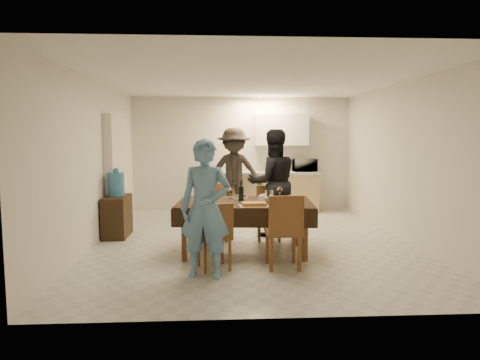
# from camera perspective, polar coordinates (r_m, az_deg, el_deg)

# --- Properties ---
(floor) EXTENTS (5.00, 6.00, 0.02)m
(floor) POSITION_cam_1_polar(r_m,az_deg,el_deg) (7.11, 1.62, -8.10)
(floor) COLOR beige
(floor) RESTS_ON ground
(ceiling) EXTENTS (5.00, 6.00, 0.02)m
(ceiling) POSITION_cam_1_polar(r_m,az_deg,el_deg) (6.95, 1.68, 13.19)
(ceiling) COLOR white
(ceiling) RESTS_ON wall_back
(wall_back) EXTENTS (5.00, 0.02, 2.60)m
(wall_back) POSITION_cam_1_polar(r_m,az_deg,el_deg) (9.89, 0.18, 3.51)
(wall_back) COLOR silver
(wall_back) RESTS_ON floor
(wall_front) EXTENTS (5.00, 0.02, 2.60)m
(wall_front) POSITION_cam_1_polar(r_m,az_deg,el_deg) (3.93, 5.35, -0.30)
(wall_front) COLOR silver
(wall_front) RESTS_ON floor
(wall_left) EXTENTS (0.02, 6.00, 2.60)m
(wall_left) POSITION_cam_1_polar(r_m,az_deg,el_deg) (7.14, -18.78, 2.23)
(wall_left) COLOR silver
(wall_left) RESTS_ON floor
(wall_right) EXTENTS (0.02, 6.00, 2.60)m
(wall_right) POSITION_cam_1_polar(r_m,az_deg,el_deg) (7.54, 20.96, 2.33)
(wall_right) COLOR silver
(wall_right) RESTS_ON floor
(stub_partition) EXTENTS (0.15, 1.40, 2.10)m
(stub_partition) POSITION_cam_1_polar(r_m,az_deg,el_deg) (8.30, -15.98, 1.07)
(stub_partition) COLOR silver
(stub_partition) RESTS_ON floor
(kitchen_base_cabinet) EXTENTS (2.20, 0.60, 0.86)m
(kitchen_base_cabinet) POSITION_cam_1_polar(r_m,az_deg,el_deg) (9.71, 3.83, -1.71)
(kitchen_base_cabinet) COLOR tan
(kitchen_base_cabinet) RESTS_ON floor
(kitchen_worktop) EXTENTS (2.24, 0.64, 0.05)m
(kitchen_worktop) POSITION_cam_1_polar(r_m,az_deg,el_deg) (9.66, 3.85, 0.97)
(kitchen_worktop) COLOR #B8B9B4
(kitchen_worktop) RESTS_ON kitchen_base_cabinet
(upper_cabinet) EXTENTS (1.20, 0.34, 0.70)m
(upper_cabinet) POSITION_cam_1_polar(r_m,az_deg,el_deg) (9.80, 5.54, 6.67)
(upper_cabinet) COLOR white
(upper_cabinet) RESTS_ON wall_back
(dining_table) EXTENTS (2.03, 1.29, 0.76)m
(dining_table) POSITION_cam_1_polar(r_m,az_deg,el_deg) (6.27, 0.65, -3.22)
(dining_table) COLOR black
(dining_table) RESTS_ON floor
(chair_near_left) EXTENTS (0.50, 0.50, 0.48)m
(chair_near_left) POSITION_cam_1_polar(r_m,az_deg,el_deg) (5.47, -3.50, -6.59)
(chair_near_left) COLOR brown
(chair_near_left) RESTS_ON floor
(chair_near_right) EXTENTS (0.46, 0.46, 0.53)m
(chair_near_right) POSITION_cam_1_polar(r_m,az_deg,el_deg) (5.52, 5.93, -5.87)
(chair_near_right) COLOR brown
(chair_near_right) RESTS_ON floor
(chair_far_left) EXTENTS (0.48, 0.48, 0.49)m
(chair_far_left) POSITION_cam_1_polar(r_m,az_deg,el_deg) (6.94, -3.44, -3.72)
(chair_far_left) COLOR brown
(chair_far_left) RESTS_ON floor
(chair_far_right) EXTENTS (0.43, 0.43, 0.48)m
(chair_far_right) POSITION_cam_1_polar(r_m,az_deg,el_deg) (7.00, 3.96, -3.78)
(chair_far_right) COLOR brown
(chair_far_right) RESTS_ON floor
(console) EXTENTS (0.38, 0.76, 0.70)m
(console) POSITION_cam_1_polar(r_m,az_deg,el_deg) (7.63, -16.05, -4.66)
(console) COLOR black
(console) RESTS_ON floor
(water_jug) EXTENTS (0.27, 0.27, 0.40)m
(water_jug) POSITION_cam_1_polar(r_m,az_deg,el_deg) (7.55, -16.17, -0.55)
(water_jug) COLOR teal
(water_jug) RESTS_ON console
(wine_bottle) EXTENTS (0.08, 0.08, 0.31)m
(wine_bottle) POSITION_cam_1_polar(r_m,az_deg,el_deg) (6.29, 0.16, -1.43)
(wine_bottle) COLOR black
(wine_bottle) RESTS_ON dining_table
(water_pitcher) EXTENTS (0.12, 0.12, 0.18)m
(water_pitcher) POSITION_cam_1_polar(r_m,az_deg,el_deg) (6.23, 3.89, -2.11)
(water_pitcher) COLOR white
(water_pitcher) RESTS_ON dining_table
(savoury_tart) EXTENTS (0.41, 0.32, 0.05)m
(savoury_tart) POSITION_cam_1_polar(r_m,az_deg,el_deg) (5.89, 1.87, -3.23)
(savoury_tart) COLOR #B67035
(savoury_tart) RESTS_ON dining_table
(salad_bowl) EXTENTS (0.16, 0.16, 0.06)m
(salad_bowl) POSITION_cam_1_polar(r_m,az_deg,el_deg) (6.46, 3.20, -2.35)
(salad_bowl) COLOR white
(salad_bowl) RESTS_ON dining_table
(mushroom_dish) EXTENTS (0.21, 0.21, 0.04)m
(mushroom_dish) POSITION_cam_1_polar(r_m,az_deg,el_deg) (6.53, 0.04, -2.37)
(mushroom_dish) COLOR white
(mushroom_dish) RESTS_ON dining_table
(wine_glass_a) EXTENTS (0.09, 0.09, 0.21)m
(wine_glass_a) POSITION_cam_1_polar(r_m,az_deg,el_deg) (5.99, -4.45, -2.33)
(wine_glass_a) COLOR white
(wine_glass_a) RESTS_ON dining_table
(wine_glass_b) EXTENTS (0.08, 0.08, 0.19)m
(wine_glass_b) POSITION_cam_1_polar(r_m,az_deg,el_deg) (6.56, 5.30, -1.70)
(wine_glass_b) COLOR white
(wine_glass_b) RESTS_ON dining_table
(wine_glass_c) EXTENTS (0.08, 0.08, 0.17)m
(wine_glass_c) POSITION_cam_1_polar(r_m,az_deg,el_deg) (6.54, -1.28, -1.77)
(wine_glass_c) COLOR white
(wine_glass_c) RESTS_ON dining_table
(plate_near_left) EXTENTS (0.28, 0.28, 0.02)m
(plate_near_left) POSITION_cam_1_polar(r_m,az_deg,el_deg) (5.95, -4.94, -3.31)
(plate_near_left) COLOR white
(plate_near_left) RESTS_ON dining_table
(plate_near_right) EXTENTS (0.29, 0.29, 0.02)m
(plate_near_right) POSITION_cam_1_polar(r_m,az_deg,el_deg) (6.04, 6.54, -3.20)
(plate_near_right) COLOR white
(plate_near_right) RESTS_ON dining_table
(plate_far_left) EXTENTS (0.29, 0.29, 0.02)m
(plate_far_left) POSITION_cam_1_polar(r_m,az_deg,el_deg) (6.55, -4.78, -2.46)
(plate_far_left) COLOR white
(plate_far_left) RESTS_ON dining_table
(plate_far_right) EXTENTS (0.26, 0.26, 0.02)m
(plate_far_right) POSITION_cam_1_polar(r_m,az_deg,el_deg) (6.62, 5.66, -2.38)
(plate_far_right) COLOR white
(plate_far_right) RESTS_ON dining_table
(microwave) EXTENTS (0.52, 0.35, 0.29)m
(microwave) POSITION_cam_1_polar(r_m,az_deg,el_deg) (9.78, 8.63, 1.97)
(microwave) COLOR white
(microwave) RESTS_ON kitchen_worktop
(person_near) EXTENTS (0.68, 0.50, 1.69)m
(person_near) POSITION_cam_1_polar(r_m,az_deg,el_deg) (5.20, -4.64, -3.81)
(person_near) COLOR #5C8BB7
(person_near) RESTS_ON floor
(person_far) EXTENTS (0.99, 0.83, 1.83)m
(person_far) POSITION_cam_1_polar(r_m,az_deg,el_deg) (7.33, 4.39, -0.40)
(person_far) COLOR black
(person_far) RESTS_ON floor
(person_kitchen) EXTENTS (1.22, 0.70, 1.89)m
(person_kitchen) POSITION_cam_1_polar(r_m,az_deg,el_deg) (9.14, -0.79, 1.06)
(person_kitchen) COLOR black
(person_kitchen) RESTS_ON floor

